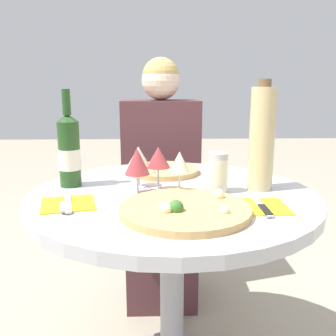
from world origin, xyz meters
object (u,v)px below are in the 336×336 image
object	(u,v)px
dining_table	(172,233)
seated_diner	(161,193)
wine_bottle	(69,151)
pizza_large	(185,209)
chair_behind_diner	(161,199)
tall_carafe	(262,138)

from	to	relation	value
dining_table	seated_diner	bearing A→B (deg)	92.58
dining_table	seated_diner	distance (m)	0.63
dining_table	wine_bottle	size ratio (longest dim) A/B	2.85
pizza_large	wine_bottle	xyz separation A→B (m)	(-0.37, 0.29, 0.11)
dining_table	chair_behind_diner	bearing A→B (deg)	92.10
wine_bottle	pizza_large	bearing A→B (deg)	-38.08
seated_diner	wine_bottle	distance (m)	0.69
seated_diner	pizza_large	distance (m)	0.85
wine_bottle	dining_table	bearing A→B (deg)	-14.64
pizza_large	wine_bottle	bearing A→B (deg)	141.92
seated_diner	wine_bottle	xyz separation A→B (m)	(-0.32, -0.53, 0.31)
chair_behind_diner	seated_diner	size ratio (longest dim) A/B	0.78
dining_table	pizza_large	distance (m)	0.25
seated_diner	wine_bottle	size ratio (longest dim) A/B	3.61
seated_diner	pizza_large	xyz separation A→B (m)	(0.05, -0.82, 0.20)
seated_diner	tall_carafe	bearing A→B (deg)	118.34
dining_table	chair_behind_diner	size ratio (longest dim) A/B	1.02
dining_table	tall_carafe	world-z (taller)	tall_carafe
seated_diner	chair_behind_diner	bearing A→B (deg)	-90.00
pizza_large	tall_carafe	world-z (taller)	tall_carafe
chair_behind_diner	dining_table	bearing A→B (deg)	92.10
chair_behind_diner	pizza_large	xyz separation A→B (m)	(0.05, -0.97, 0.28)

